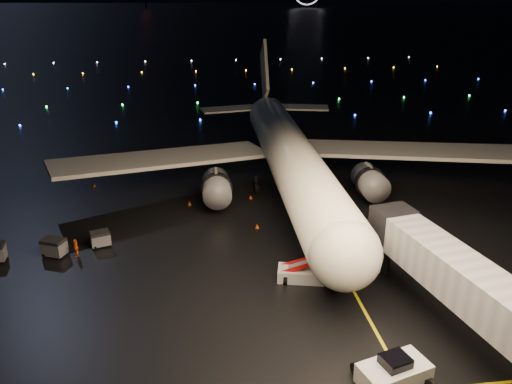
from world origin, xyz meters
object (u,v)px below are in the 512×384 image
at_px(pushback_tug, 394,370).
at_px(belt_loader, 306,262).
at_px(baggage_cart_1, 54,248).
at_px(crew_c, 76,247).
at_px(baggage_cart_0, 100,239).
at_px(airliner, 287,125).

distance_m(pushback_tug, belt_loader, 13.09).
bearing_deg(pushback_tug, baggage_cart_1, 125.08).
height_order(belt_loader, crew_c, belt_loader).
bearing_deg(baggage_cart_1, baggage_cart_0, 43.25).
bearing_deg(crew_c, baggage_cart_1, -105.89).
xyz_separation_m(pushback_tug, crew_c, (-23.30, 19.61, -0.16)).
relative_size(airliner, pushback_tug, 12.74).
bearing_deg(pushback_tug, baggage_cart_0, 118.25).
distance_m(airliner, belt_loader, 23.33).
relative_size(pushback_tug, baggage_cart_0, 2.45).
bearing_deg(crew_c, airliner, 116.93).
bearing_deg(crew_c, pushback_tug, 42.71).
bearing_deg(crew_c, belt_loader, 64.34).
relative_size(airliner, baggage_cart_1, 27.79).
bearing_deg(belt_loader, pushback_tug, -64.02).
bearing_deg(baggage_cart_0, baggage_cart_1, -178.94).
relative_size(pushback_tug, baggage_cart_1, 2.18).
height_order(belt_loader, baggage_cart_0, belt_loader).
xyz_separation_m(belt_loader, baggage_cart_1, (-22.53, 7.15, -0.84)).
distance_m(airliner, pushback_tug, 35.79).
bearing_deg(belt_loader, baggage_cart_0, 168.71).
xyz_separation_m(airliner, belt_loader, (-2.36, -22.33, -6.32)).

